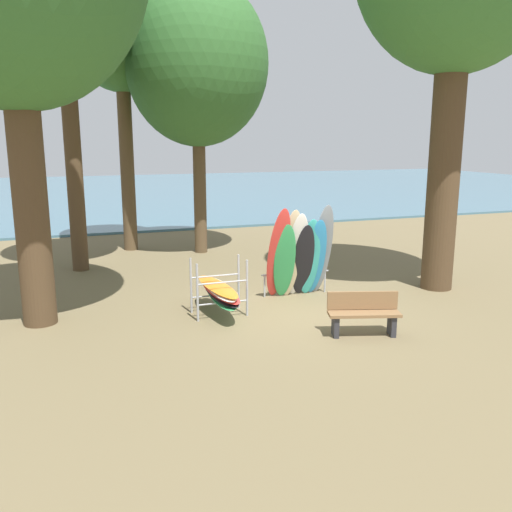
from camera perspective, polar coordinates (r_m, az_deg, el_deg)
The scene contains 8 objects.
ground_plane at distance 12.36m, azimuth 4.02°, elevation -5.70°, with size 80.00×80.00×0.00m, color brown.
lake_water at distance 40.77m, azimuth -12.89°, elevation 6.62°, with size 80.00×36.00×0.10m, color #477084.
tree_mid_behind at distance 16.82m, azimuth -19.64°, elevation 23.65°, with size 3.88×3.88×9.64m.
tree_far_left_back at distance 18.45m, azimuth -6.20°, elevation 19.42°, with size 4.57×4.57×8.79m.
tree_far_right_back at distance 19.47m, azimuth -14.05°, elevation 22.15°, with size 3.64×3.64×9.46m.
leaning_board_pile at distance 13.09m, azimuth 4.64°, elevation -0.01°, with size 1.75×0.83×2.29m.
board_storage_rack at distance 11.94m, azimuth -3.80°, elevation -3.72°, with size 1.15×2.13×1.25m.
park_bench at distance 10.91m, azimuth 11.21°, elevation -5.86°, with size 1.46×0.80×0.85m.
Camera 1 is at (-4.74, -10.77, 3.79)m, focal length 38.10 mm.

